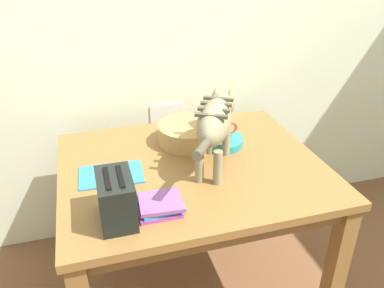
{
  "coord_description": "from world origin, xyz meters",
  "views": [
    {
      "loc": [
        -0.42,
        -0.27,
        1.61
      ],
      "look_at": [
        -0.01,
        1.14,
        0.83
      ],
      "focal_mm": 36.67,
      "sensor_mm": 36.0,
      "label": 1
    }
  ],
  "objects_px": {
    "dining_table": "(192,182)",
    "saucer_bowl": "(221,141)",
    "magazine": "(111,175)",
    "cat": "(216,120)",
    "toaster": "(116,199)",
    "wicker_basket": "(188,133)",
    "book_stack": "(160,205)",
    "coffee_mug": "(222,130)"
  },
  "relations": [
    {
      "from": "dining_table",
      "to": "saucer_bowl",
      "type": "bearing_deg",
      "value": 37.48
    },
    {
      "from": "saucer_bowl",
      "to": "magazine",
      "type": "distance_m",
      "value": 0.55
    },
    {
      "from": "magazine",
      "to": "cat",
      "type": "bearing_deg",
      "value": -0.66
    },
    {
      "from": "toaster",
      "to": "wicker_basket",
      "type": "bearing_deg",
      "value": 51.04
    },
    {
      "from": "book_stack",
      "to": "wicker_basket",
      "type": "xyz_separation_m",
      "value": [
        0.25,
        0.49,
        0.02
      ]
    },
    {
      "from": "magazine",
      "to": "toaster",
      "type": "bearing_deg",
      "value": -88.46
    },
    {
      "from": "cat",
      "to": "book_stack",
      "type": "bearing_deg",
      "value": -110.39
    },
    {
      "from": "saucer_bowl",
      "to": "coffee_mug",
      "type": "bearing_deg",
      "value": 0.0
    },
    {
      "from": "magazine",
      "to": "wicker_basket",
      "type": "height_order",
      "value": "wicker_basket"
    },
    {
      "from": "dining_table",
      "to": "wicker_basket",
      "type": "relative_size",
      "value": 3.88
    },
    {
      "from": "cat",
      "to": "saucer_bowl",
      "type": "height_order",
      "value": "cat"
    },
    {
      "from": "toaster",
      "to": "coffee_mug",
      "type": "bearing_deg",
      "value": 38.16
    },
    {
      "from": "saucer_bowl",
      "to": "magazine",
      "type": "height_order",
      "value": "saucer_bowl"
    },
    {
      "from": "dining_table",
      "to": "wicker_basket",
      "type": "bearing_deg",
      "value": 78.35
    },
    {
      "from": "coffee_mug",
      "to": "cat",
      "type": "bearing_deg",
      "value": -119.56
    },
    {
      "from": "saucer_bowl",
      "to": "toaster",
      "type": "bearing_deg",
      "value": -141.66
    },
    {
      "from": "coffee_mug",
      "to": "wicker_basket",
      "type": "distance_m",
      "value": 0.16
    },
    {
      "from": "cat",
      "to": "saucer_bowl",
      "type": "xyz_separation_m",
      "value": [
        0.09,
        0.16,
        -0.19
      ]
    },
    {
      "from": "dining_table",
      "to": "coffee_mug",
      "type": "relative_size",
      "value": 9.21
    },
    {
      "from": "saucer_bowl",
      "to": "wicker_basket",
      "type": "distance_m",
      "value": 0.16
    },
    {
      "from": "cat",
      "to": "book_stack",
      "type": "distance_m",
      "value": 0.44
    },
    {
      "from": "dining_table",
      "to": "wicker_basket",
      "type": "height_order",
      "value": "wicker_basket"
    },
    {
      "from": "magazine",
      "to": "book_stack",
      "type": "relative_size",
      "value": 1.58
    },
    {
      "from": "coffee_mug",
      "to": "wicker_basket",
      "type": "relative_size",
      "value": 0.42
    },
    {
      "from": "dining_table",
      "to": "book_stack",
      "type": "height_order",
      "value": "book_stack"
    },
    {
      "from": "magazine",
      "to": "book_stack",
      "type": "height_order",
      "value": "book_stack"
    },
    {
      "from": "dining_table",
      "to": "saucer_bowl",
      "type": "relative_size",
      "value": 5.24
    },
    {
      "from": "cat",
      "to": "toaster",
      "type": "height_order",
      "value": "cat"
    },
    {
      "from": "book_stack",
      "to": "coffee_mug",
      "type": "bearing_deg",
      "value": 47.11
    },
    {
      "from": "magazine",
      "to": "wicker_basket",
      "type": "distance_m",
      "value": 0.44
    },
    {
      "from": "saucer_bowl",
      "to": "book_stack",
      "type": "xyz_separation_m",
      "value": [
        -0.39,
        -0.42,
        0.01
      ]
    },
    {
      "from": "wicker_basket",
      "to": "magazine",
      "type": "bearing_deg",
      "value": -153.13
    },
    {
      "from": "cat",
      "to": "coffee_mug",
      "type": "height_order",
      "value": "cat"
    },
    {
      "from": "dining_table",
      "to": "coffee_mug",
      "type": "bearing_deg",
      "value": 36.94
    },
    {
      "from": "book_stack",
      "to": "magazine",
      "type": "bearing_deg",
      "value": 116.88
    },
    {
      "from": "coffee_mug",
      "to": "magazine",
      "type": "relative_size",
      "value": 0.47
    },
    {
      "from": "cat",
      "to": "wicker_basket",
      "type": "relative_size",
      "value": 1.98
    },
    {
      "from": "saucer_bowl",
      "to": "toaster",
      "type": "relative_size",
      "value": 1.08
    },
    {
      "from": "book_stack",
      "to": "wicker_basket",
      "type": "relative_size",
      "value": 0.57
    },
    {
      "from": "dining_table",
      "to": "toaster",
      "type": "bearing_deg",
      "value": -141.22
    },
    {
      "from": "book_stack",
      "to": "dining_table",
      "type": "bearing_deg",
      "value": 53.99
    },
    {
      "from": "saucer_bowl",
      "to": "magazine",
      "type": "bearing_deg",
      "value": -166.0
    }
  ]
}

